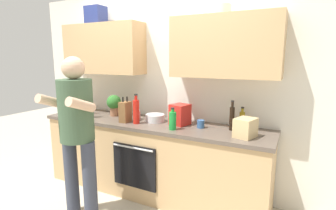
# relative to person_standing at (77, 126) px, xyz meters

# --- Properties ---
(ground_plane) EXTENTS (12.00, 12.00, 0.00)m
(ground_plane) POSITION_rel_person_standing_xyz_m (0.40, 0.77, -0.99)
(ground_plane) COLOR #B2A893
(back_wall_unit) EXTENTS (4.00, 0.38, 2.50)m
(back_wall_unit) POSITION_rel_person_standing_xyz_m (0.40, 1.04, 0.51)
(back_wall_unit) COLOR silver
(back_wall_unit) RESTS_ON ground
(counter) EXTENTS (2.84, 0.67, 0.90)m
(counter) POSITION_rel_person_standing_xyz_m (0.40, 0.76, -0.54)
(counter) COLOR tan
(counter) RESTS_ON ground
(person_standing) EXTENTS (0.49, 0.45, 1.67)m
(person_standing) POSITION_rel_person_standing_xyz_m (0.00, 0.00, 0.00)
(person_standing) COLOR #383D4C
(person_standing) RESTS_ON ground
(bottle_hotsauce) EXTENTS (0.07, 0.07, 0.35)m
(bottle_hotsauce) POSITION_rel_person_standing_xyz_m (0.29, 0.64, 0.06)
(bottle_hotsauce) COLOR red
(bottle_hotsauce) RESTS_ON counter
(bottle_juice) EXTENTS (0.08, 0.08, 0.28)m
(bottle_juice) POSITION_rel_person_standing_xyz_m (-0.77, 0.83, 0.03)
(bottle_juice) COLOR orange
(bottle_juice) RESTS_ON counter
(bottle_vinegar) EXTENTS (0.08, 0.08, 0.30)m
(bottle_vinegar) POSITION_rel_person_standing_xyz_m (-0.62, 0.76, 0.03)
(bottle_vinegar) COLOR brown
(bottle_vinegar) RESTS_ON counter
(bottle_oil) EXTENTS (0.06, 0.06, 0.24)m
(bottle_oil) POSITION_rel_person_standing_xyz_m (1.43, 0.98, 0.01)
(bottle_oil) COLOR olive
(bottle_oil) RESTS_ON counter
(bottle_water) EXTENTS (0.08, 0.08, 0.24)m
(bottle_water) POSITION_rel_person_standing_xyz_m (-0.41, 0.63, 0.01)
(bottle_water) COLOR silver
(bottle_water) RESTS_ON counter
(bottle_soy) EXTENTS (0.05, 0.05, 0.32)m
(bottle_soy) POSITION_rel_person_standing_xyz_m (1.35, 0.87, 0.05)
(bottle_soy) COLOR black
(bottle_soy) RESTS_ON counter
(bottle_soda) EXTENTS (0.08, 0.08, 0.24)m
(bottle_soda) POSITION_rel_person_standing_xyz_m (0.78, 0.60, 0.01)
(bottle_soda) COLOR #198C33
(bottle_soda) RESTS_ON counter
(cup_ceramic) EXTENTS (0.08, 0.08, 0.11)m
(cup_ceramic) POSITION_rel_person_standing_xyz_m (0.19, 0.81, -0.03)
(cup_ceramic) COLOR #BF4C47
(cup_ceramic) RESTS_ON counter
(cup_tea) EXTENTS (0.08, 0.08, 0.09)m
(cup_tea) POSITION_rel_person_standing_xyz_m (1.03, 0.80, -0.04)
(cup_tea) COLOR #33598C
(cup_tea) RESTS_ON counter
(mixing_bowl) EXTENTS (0.23, 0.23, 0.09)m
(mixing_bowl) POSITION_rel_person_standing_xyz_m (0.43, 0.82, -0.04)
(mixing_bowl) COLOR silver
(mixing_bowl) RESTS_ON counter
(knife_block) EXTENTS (0.10, 0.14, 0.31)m
(knife_block) POSITION_rel_person_standing_xyz_m (0.13, 0.64, 0.04)
(knife_block) COLOR brown
(knife_block) RESTS_ON counter
(potted_herb) EXTENTS (0.19, 0.19, 0.28)m
(potted_herb) POSITION_rel_person_standing_xyz_m (-0.21, 0.85, 0.08)
(potted_herb) COLOR #9E6647
(potted_herb) RESTS_ON counter
(grocery_bag_crisps) EXTENTS (0.23, 0.24, 0.24)m
(grocery_bag_crisps) POSITION_rel_person_standing_xyz_m (0.76, 0.83, 0.03)
(grocery_bag_crisps) COLOR red
(grocery_bag_crisps) RESTS_ON counter
(grocery_bag_bread) EXTENTS (0.22, 0.25, 0.19)m
(grocery_bag_bread) POSITION_rel_person_standing_xyz_m (1.53, 0.68, 0.01)
(grocery_bag_bread) COLOR tan
(grocery_bag_bread) RESTS_ON counter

